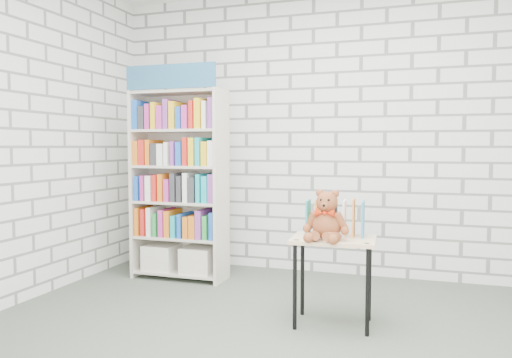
% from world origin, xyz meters
% --- Properties ---
extents(ground, '(4.50, 4.50, 0.00)m').
position_xyz_m(ground, '(0.00, 0.00, 0.00)').
color(ground, '#454F42').
rests_on(ground, ground).
extents(room_shell, '(4.52, 4.02, 2.81)m').
position_xyz_m(room_shell, '(0.00, 0.00, 1.78)').
color(room_shell, silver).
rests_on(room_shell, ground).
extents(bookshelf, '(0.89, 0.35, 2.00)m').
position_xyz_m(bookshelf, '(-1.38, 1.36, 0.91)').
color(bookshelf, beige).
rests_on(bookshelf, ground).
extents(display_table, '(0.60, 0.43, 0.62)m').
position_xyz_m(display_table, '(0.22, 0.55, 0.53)').
color(display_table, '#D8AD81').
rests_on(display_table, ground).
extents(table_books, '(0.41, 0.20, 0.24)m').
position_xyz_m(table_books, '(0.22, 0.64, 0.74)').
color(table_books, teal).
rests_on(table_books, display_table).
extents(teddy_bear, '(0.32, 0.30, 0.35)m').
position_xyz_m(teddy_bear, '(0.18, 0.46, 0.76)').
color(teddy_bear, brown).
rests_on(teddy_bear, display_table).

